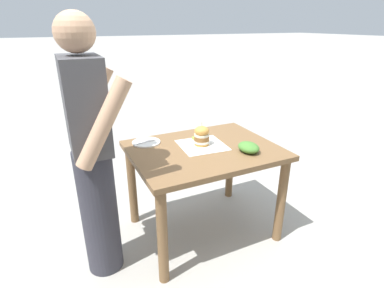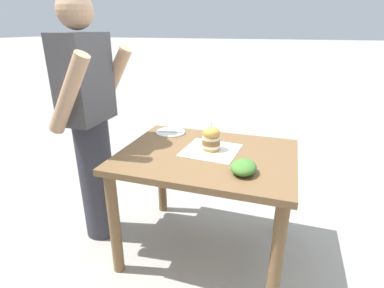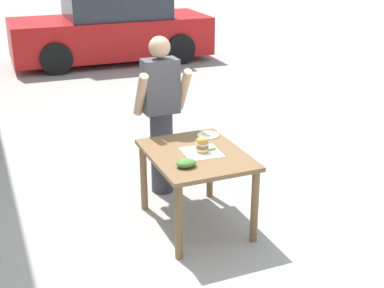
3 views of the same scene
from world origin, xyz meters
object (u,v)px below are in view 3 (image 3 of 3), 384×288
pickle_spear (212,149)px  parked_car_near_curb (112,28)px  side_salad (186,163)px  diner_across_table (161,114)px  patio_table (196,165)px  side_plate_with_forks (208,135)px  sandwich (202,144)px

pickle_spear → parked_car_near_curb: (0.95, 7.26, -0.04)m
side_salad → diner_across_table: bearing=81.9°
pickle_spear → parked_car_near_curb: 7.33m
patio_table → side_plate_with_forks: side_plate_with_forks is taller
side_salad → parked_car_near_curb: (1.31, 7.52, -0.06)m
sandwich → parked_car_near_curb: (1.05, 7.27, -0.10)m
side_salad → patio_table: bearing=51.8°
patio_table → pickle_spear: bearing=-2.1°
patio_table → sandwich: 0.21m
side_plate_with_forks → side_salad: size_ratio=1.22×
side_plate_with_forks → side_salad: (-0.49, -0.62, 0.03)m
side_salad → side_plate_with_forks: bearing=51.8°
pickle_spear → diner_across_table: 0.85m
patio_table → sandwich: size_ratio=5.87×
pickle_spear → side_salad: side_salad is taller
side_plate_with_forks → diner_across_table: size_ratio=0.13×
sandwich → side_salad: 0.36m
side_plate_with_forks → diner_across_table: 0.57m
patio_table → diner_across_table: size_ratio=0.64×
side_salad → diner_across_table: diner_across_table is taller
pickle_spear → diner_across_table: bearing=104.5°
patio_table → side_plate_with_forks: size_ratio=4.95×
sandwich → parked_car_near_curb: size_ratio=0.04×
pickle_spear → parked_car_near_curb: size_ratio=0.02×
pickle_spear → side_plate_with_forks: 0.39m
side_plate_with_forks → side_salad: 0.79m
sandwich → side_salad: size_ratio=1.03×
sandwich → diner_across_table: 0.83m
pickle_spear → parked_car_near_curb: bearing=82.6°
side_salad → parked_car_near_curb: bearing=80.1°
patio_table → diner_across_table: diner_across_table is taller
patio_table → side_salad: (-0.20, -0.26, 0.16)m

